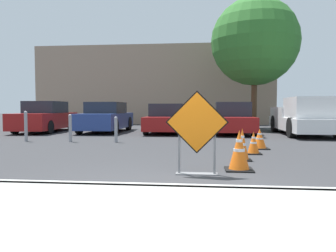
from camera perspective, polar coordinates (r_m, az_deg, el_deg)
The scene contains 18 objects.
ground_plane at distance 14.48m, azimuth 3.73°, elevation -1.54°, with size 96.00×96.00×0.00m, color #333335.
sidewalk_strip at distance 3.33m, azimuth -4.35°, elevation -16.66°, with size 25.56×2.68×0.14m.
curb_lip at distance 4.59m, azimuth -1.30°, elevation -11.02°, with size 25.56×0.20×0.14m.
road_closed_sign at distance 5.81m, azimuth 5.06°, elevation -0.57°, with size 1.11×0.20×1.50m.
traffic_cone_nearest at distance 6.42m, azimuth 12.28°, elevation -4.22°, with size 0.53×0.53×0.77m.
traffic_cone_second at distance 7.63m, azimuth 12.80°, elevation -3.21°, with size 0.41×0.41×0.73m.
traffic_cone_third at distance 8.74m, azimuth 14.66°, elevation -2.92°, with size 0.40×0.40×0.58m.
traffic_cone_fourth at distance 9.89m, azimuth 15.65°, elevation -2.21°, with size 0.53×0.53×0.59m.
parked_car_nearest at distance 17.41m, azimuth -20.58°, elevation 1.36°, with size 1.98×4.65×1.51m.
parked_car_second at distance 16.39m, azimuth -10.78°, elevation 1.38°, with size 1.88×4.37×1.47m.
parked_car_third at distance 15.70m, azimuth -0.13°, elevation 1.18°, with size 1.86×4.38×1.38m.
parked_car_fourth at distance 15.50m, azimuth 11.11°, elevation 1.19°, with size 1.84×4.52×1.45m.
pickup_truck at distance 15.33m, azimuth 22.80°, elevation 1.24°, with size 2.08×5.57×1.62m.
bollard_nearest at distance 11.41m, azimuth -9.05°, elevation -0.47°, with size 0.12×0.12×0.89m.
bollard_second at distance 11.94m, azimuth -16.66°, elevation -0.22°, with size 0.12×0.12×0.97m.
bollard_third at distance 12.65m, azimuth -23.51°, elevation 0.10°, with size 0.12×0.12×1.08m.
building_facade_backdrop at distance 25.87m, azimuth -2.03°, elevation 6.87°, with size 17.32×5.00×5.69m.
street_tree_behind_lot at distance 19.43m, azimuth 14.89°, elevation 13.97°, with size 4.86×4.86×7.30m.
Camera 1 is at (0.57, -4.42, 1.20)m, focal length 35.00 mm.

